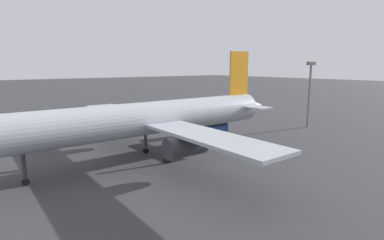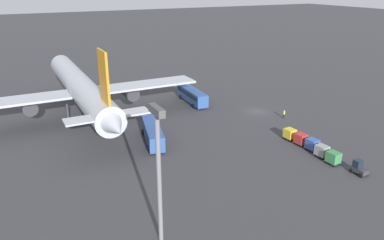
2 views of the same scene
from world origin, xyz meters
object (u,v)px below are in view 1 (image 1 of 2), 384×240
at_px(cargo_cart_green, 209,109).
at_px(shuttle_bus_near, 96,124).
at_px(worker_person, 142,114).
at_px(shuttle_bus_far, 201,126).
at_px(cargo_cart_yellow, 181,112).
at_px(baggage_tug, 216,109).
at_px(cargo_cart_grey, 202,110).
at_px(cargo_cart_blue, 195,111).
at_px(cargo_cart_red, 188,112).
at_px(airplane, 146,119).

bearing_deg(cargo_cart_green, shuttle_bus_near, 7.88).
height_order(worker_person, cargo_cart_green, cargo_cart_green).
height_order(shuttle_bus_far, cargo_cart_yellow, shuttle_bus_far).
distance_m(shuttle_bus_far, baggage_tug, 33.89).
bearing_deg(cargo_cart_grey, cargo_cart_green, 174.92).
height_order(cargo_cart_grey, cargo_cart_blue, same).
xyz_separation_m(worker_person, cargo_cart_red, (-12.02, 6.43, 0.32)).
distance_m(airplane, shuttle_bus_far, 20.36).
bearing_deg(shuttle_bus_far, cargo_cart_green, -120.29).
bearing_deg(worker_person, airplane, 62.90).
distance_m(airplane, cargo_cart_red, 44.08).
xyz_separation_m(shuttle_bus_near, shuttle_bus_far, (-16.96, 16.55, -0.09)).
distance_m(cargo_cart_green, cargo_cart_yellow, 10.58).
height_order(baggage_tug, cargo_cart_grey, baggage_tug).
height_order(airplane, cargo_cart_yellow, airplane).
bearing_deg(baggage_tug, shuttle_bus_near, 7.75).
height_order(airplane, cargo_cart_green, airplane).
bearing_deg(shuttle_bus_near, cargo_cart_red, -165.56).
xyz_separation_m(shuttle_bus_near, cargo_cart_grey, (-35.38, -5.49, -0.74)).
bearing_deg(cargo_cart_yellow, baggage_tug, -177.50).
relative_size(shuttle_bus_near, cargo_cart_yellow, 5.90).
xyz_separation_m(shuttle_bus_far, cargo_cart_grey, (-18.42, -22.04, -0.64)).
distance_m(worker_person, cargo_cart_grey, 18.59).
xyz_separation_m(baggage_tug, cargo_cart_green, (3.93, 1.07, 0.25)).
relative_size(worker_person, cargo_cart_yellow, 0.83).
xyz_separation_m(baggage_tug, cargo_cart_grey, (6.58, 0.83, 0.25)).
xyz_separation_m(shuttle_bus_near, worker_person, (-18.08, -12.28, -1.06)).
bearing_deg(cargo_cart_grey, cargo_cart_blue, -10.32).
distance_m(airplane, cargo_cart_green, 49.63).
relative_size(baggage_tug, cargo_cart_green, 1.15).
relative_size(cargo_cart_green, cargo_cart_blue, 1.00).
bearing_deg(cargo_cart_blue, worker_person, -23.28).
bearing_deg(cargo_cart_blue, airplane, 42.53).
height_order(airplane, cargo_cart_red, airplane).
bearing_deg(shuttle_bus_near, cargo_cart_green, -168.70).
xyz_separation_m(cargo_cart_green, cargo_cart_yellow, (10.57, -0.43, 0.00)).
distance_m(shuttle_bus_near, cargo_cart_yellow, 28.05).
bearing_deg(cargo_cart_grey, worker_person, -21.42).
distance_m(cargo_cart_grey, cargo_cart_blue, 2.69).
relative_size(airplane, cargo_cart_red, 26.53).
height_order(cargo_cart_green, cargo_cart_yellow, same).
xyz_separation_m(shuttle_bus_near, baggage_tug, (-41.96, -6.33, -0.99)).
distance_m(shuttle_bus_near, shuttle_bus_far, 23.70).
bearing_deg(cargo_cart_green, baggage_tug, -164.82).
height_order(shuttle_bus_near, shuttle_bus_far, shuttle_bus_near).
distance_m(shuttle_bus_near, baggage_tug, 42.44).
xyz_separation_m(cargo_cart_grey, cargo_cart_blue, (2.64, -0.48, 0.00)).
relative_size(cargo_cart_grey, cargo_cart_blue, 1.00).
bearing_deg(cargo_cart_yellow, airplane, 47.15).
bearing_deg(cargo_cart_red, cargo_cart_green, 175.70).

